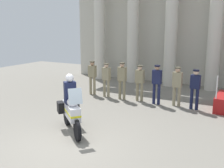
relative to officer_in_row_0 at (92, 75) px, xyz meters
The scene contains 10 objects.
ground_plane 5.89m from the officer_in_row_0, 65.49° to the right, with size 28.00×28.00×0.00m, color gray.
colonnade_backdrop 5.88m from the officer_in_row_0, 57.93° to the left, with size 13.40×1.54×6.94m.
officer_in_row_0 is the anchor object (origin of this frame).
officer_in_row_1 0.84m from the officer_in_row_0, ahead, with size 0.39×0.24×1.64m.
officer_in_row_2 1.71m from the officer_in_row_0, ahead, with size 0.39×0.24×1.74m.
officer_in_row_3 2.54m from the officer_in_row_0, ahead, with size 0.39×0.24×1.65m.
officer_in_row_4 3.38m from the officer_in_row_0, ahead, with size 0.39×0.24×1.73m.
officer_in_row_5 4.24m from the officer_in_row_0, ahead, with size 0.39×0.24×1.69m.
officer_in_row_6 5.01m from the officer_in_row_0, ahead, with size 0.39×0.24×1.66m.
motorcycle_with_rider 4.84m from the officer_in_row_0, 65.64° to the right, with size 1.67×1.45×1.90m.
Camera 1 is at (4.66, -5.72, 3.35)m, focal length 42.86 mm.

